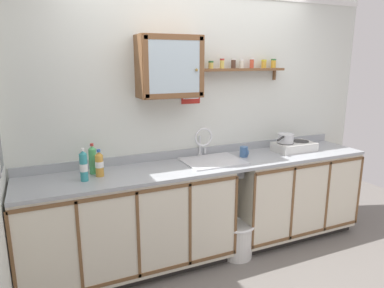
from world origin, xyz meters
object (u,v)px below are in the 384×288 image
object	(u,v)px
hot_plate_stove	(294,147)
mug	(244,152)
bottle_detergent_teal_0	(84,166)
wall_cabinet	(169,67)
trash_bin	(237,239)
bottle_juice_amber_2	(99,164)
warning_sign	(191,91)
saucepan	(285,138)
sink	(212,164)
bottle_soda_green_1	(93,160)

from	to	relation	value
hot_plate_stove	mug	distance (m)	0.61
hot_plate_stove	bottle_detergent_teal_0	size ratio (longest dim) A/B	1.60
wall_cabinet	trash_bin	world-z (taller)	wall_cabinet
bottle_detergent_teal_0	bottle_juice_amber_2	xyz separation A→B (m)	(0.13, 0.07, -0.02)
wall_cabinet	trash_bin	bearing A→B (deg)	-30.99
bottle_juice_amber_2	wall_cabinet	bearing A→B (deg)	11.17
warning_sign	wall_cabinet	bearing A→B (deg)	-154.06
saucepan	mug	world-z (taller)	saucepan
bottle_detergent_teal_0	bottle_juice_amber_2	world-z (taller)	bottle_detergent_teal_0
warning_sign	sink	bearing A→B (deg)	-65.51
hot_plate_stove	saucepan	xyz separation A→B (m)	(-0.11, 0.02, 0.10)
bottle_soda_green_1	trash_bin	distance (m)	1.56
bottle_detergent_teal_0	bottle_soda_green_1	size ratio (longest dim) A/B	1.02
bottle_soda_green_1	mug	size ratio (longest dim) A/B	2.16
hot_plate_stove	wall_cabinet	bearing A→B (deg)	174.74
bottle_soda_green_1	bottle_juice_amber_2	xyz separation A→B (m)	(0.04, -0.09, -0.01)
saucepan	trash_bin	world-z (taller)	saucepan
sink	wall_cabinet	xyz separation A→B (m)	(-0.37, 0.11, 0.90)
saucepan	mug	size ratio (longest dim) A/B	2.58
saucepan	warning_sign	size ratio (longest dim) A/B	1.25
hot_plate_stove	bottle_detergent_teal_0	distance (m)	2.15
saucepan	bottle_soda_green_1	bearing A→B (deg)	178.00
bottle_detergent_teal_0	bottle_soda_green_1	xyz separation A→B (m)	(0.09, 0.16, -0.01)
mug	wall_cabinet	distance (m)	1.11
bottle_juice_amber_2	warning_sign	world-z (taller)	warning_sign
hot_plate_stove	bottle_soda_green_1	world-z (taller)	bottle_soda_green_1
bottle_detergent_teal_0	warning_sign	distance (m)	1.23
sink	bottle_juice_amber_2	xyz separation A→B (m)	(-1.05, -0.02, 0.13)
bottle_soda_green_1	mug	bearing A→B (deg)	-2.85
bottle_detergent_teal_0	warning_sign	bearing A→B (deg)	16.99
hot_plate_stove	bottle_juice_amber_2	bearing A→B (deg)	-179.72
mug	wall_cabinet	world-z (taller)	wall_cabinet
bottle_detergent_teal_0	warning_sign	world-z (taller)	warning_sign
saucepan	hot_plate_stove	bearing A→B (deg)	-8.50
mug	wall_cabinet	xyz separation A→B (m)	(-0.73, 0.11, 0.82)
trash_bin	saucepan	bearing A→B (deg)	17.99
bottle_soda_green_1	wall_cabinet	xyz separation A→B (m)	(0.71, 0.04, 0.76)
saucepan	trash_bin	distance (m)	1.15
hot_plate_stove	mug	size ratio (longest dim) A/B	3.52
saucepan	wall_cabinet	bearing A→B (deg)	175.02
sink	mug	distance (m)	0.37
bottle_detergent_teal_0	bottle_soda_green_1	world-z (taller)	bottle_detergent_teal_0
wall_cabinet	bottle_juice_amber_2	bearing A→B (deg)	-168.83
bottle_juice_amber_2	warning_sign	distance (m)	1.11
sink	warning_sign	world-z (taller)	warning_sign
bottle_juice_amber_2	mug	distance (m)	1.41
saucepan	warning_sign	world-z (taller)	warning_sign
hot_plate_stove	saucepan	size ratio (longest dim) A/B	1.37
hot_plate_stove	bottle_soda_green_1	size ratio (longest dim) A/B	1.63
mug	bottle_juice_amber_2	bearing A→B (deg)	-179.10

